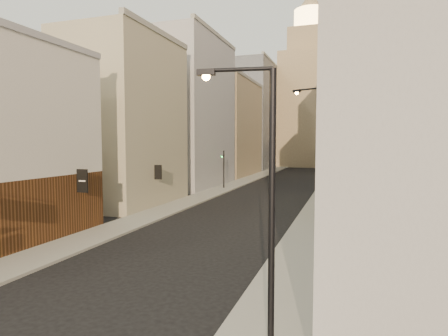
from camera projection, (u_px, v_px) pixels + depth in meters
sidewalk_left at (252, 178)px, 62.63m from camera, size 3.00×140.00×0.15m
sidewalk_right at (332, 181)px, 58.53m from camera, size 3.00×140.00×0.15m
left_bldg_beige at (124, 122)px, 36.38m from camera, size 8.00×12.00×16.00m
left_bldg_grey at (190, 114)px, 51.39m from camera, size 8.00×16.00×20.00m
left_bldg_tan at (230, 129)px, 68.52m from camera, size 8.00×18.00×17.00m
left_bldg_wingrid at (256, 117)px, 87.21m from camera, size 8.00×20.00×24.00m
right_bldg_grey at (431, 96)px, 15.56m from camera, size 8.00×16.00×16.00m
right_bldg_beige at (389, 97)px, 32.46m from camera, size 8.00×16.00×20.00m
right_bldg_wingrid at (375, 92)px, 51.18m from camera, size 8.00×20.00×26.00m
highrise at (399, 44)px, 74.93m from camera, size 21.00×23.00×51.20m
clock_tower at (309, 97)px, 94.72m from camera, size 14.00×14.00×44.90m
white_tower at (356, 82)px, 77.93m from camera, size 8.00×8.00×41.50m
streetlamp_near at (264, 198)px, 9.87m from camera, size 2.09×0.46×8.01m
streetlamp_mid at (319, 144)px, 29.34m from camera, size 2.56×1.22×10.34m
traffic_light_left at (224, 162)px, 48.42m from camera, size 0.56×0.46×5.00m
traffic_light_right at (325, 161)px, 46.58m from camera, size 0.66×0.66×5.00m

